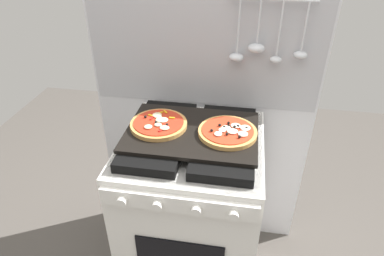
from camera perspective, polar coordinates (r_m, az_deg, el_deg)
The scene contains 5 objects.
kitchen_backsplash at distance 1.74m, azimuth 1.91°, elevation 2.01°, with size 1.10×0.09×1.55m.
stove at distance 1.69m, azimuth -0.01°, elevation -13.75°, with size 0.60×0.64×0.90m.
baking_tray at distance 1.40m, azimuth 0.00°, elevation -0.62°, with size 0.54×0.38×0.02m, color black.
pizza_left at distance 1.42m, azimuth -5.65°, elevation 0.71°, with size 0.24×0.24×0.03m.
pizza_right at distance 1.37m, azimuth 6.11°, elevation -0.61°, with size 0.24×0.24×0.03m.
Camera 1 is at (0.19, -1.15, 1.67)m, focal length 31.57 mm.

